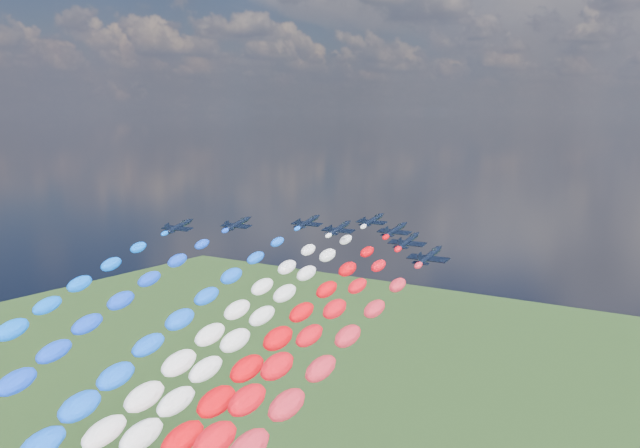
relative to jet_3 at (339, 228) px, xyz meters
The scene contains 14 objects.
jet_0 36.88m from the jet_3, 150.76° to the right, with size 7.80×10.46×2.31m, color black, non-canonical shape.
jet_1 24.66m from the jet_3, 162.37° to the right, with size 7.80×10.46×2.31m, color black, non-canonical shape.
trail_1 70.91m from the jet_3, 110.35° to the right, with size 5.55×108.66×46.59m, color blue, non-canonical shape.
jet_2 12.26m from the jet_3, 159.80° to the left, with size 7.80×10.46×2.31m, color black, non-canonical shape.
trail_2 57.11m from the jet_3, 102.56° to the right, with size 5.55×108.66×46.59m, color blue, non-canonical shape.
jet_3 is the anchor object (origin of this frame).
trail_3 59.87m from the jet_3, 90.00° to the right, with size 5.55×108.66×46.59m, color white, non-canonical shape.
jet_4 15.35m from the jet_3, 90.53° to the left, with size 7.80×10.46×2.31m, color black, non-canonical shape.
trail_4 45.87m from the jet_3, 90.20° to the right, with size 5.55×108.66×46.59m, color white, non-canonical shape.
jet_5 12.62m from the jet_3, 23.24° to the left, with size 7.80×10.46×2.31m, color black, non-canonical shape.
trail_5 56.46m from the jet_3, 77.16° to the right, with size 5.55×108.66×46.59m, color red, non-canonical shape.
jet_6 21.60m from the jet_3, 17.40° to the right, with size 7.80×10.46×2.31m, color black, non-canonical shape.
trail_6 69.09m from the jet_3, 71.70° to the right, with size 5.55×108.66×46.59m, color red, non-canonical shape.
jet_7 36.29m from the jet_3, 30.95° to the right, with size 7.80×10.46×2.31m, color black, non-canonical shape.
Camera 1 is at (88.82, -129.25, 136.73)m, focal length 42.10 mm.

